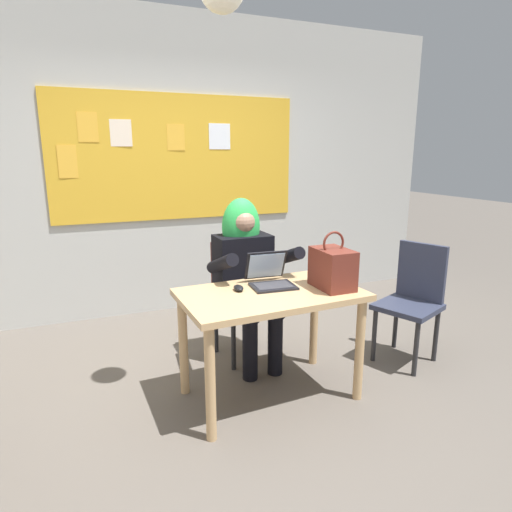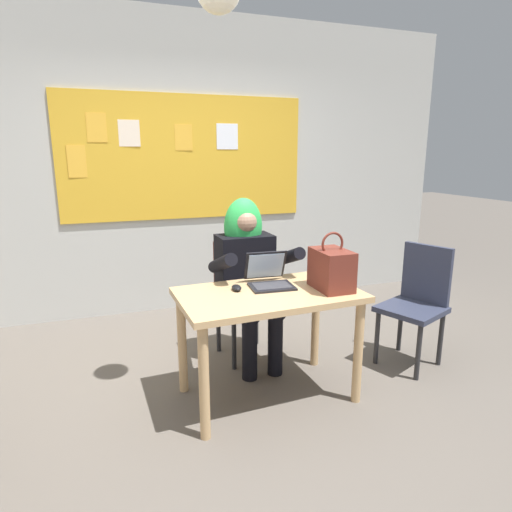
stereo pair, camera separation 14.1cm
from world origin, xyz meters
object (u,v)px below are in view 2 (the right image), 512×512
object	(u,v)px
computer_mouse	(237,288)
chair_extra_corner	(417,298)
person_costumed	(248,267)
laptop	(269,278)
handbag	(331,269)
chair_at_desk	(242,291)
desk_main	(269,308)

from	to	relation	value
computer_mouse	chair_extra_corner	xyz separation A→B (m)	(1.44, -0.01, -0.23)
person_costumed	laptop	xyz separation A→B (m)	(0.01, -0.43, 0.03)
laptop	handbag	size ratio (longest dim) A/B	0.87
handbag	chair_extra_corner	size ratio (longest dim) A/B	0.41
person_costumed	chair_extra_corner	world-z (taller)	person_costumed
chair_at_desk	chair_extra_corner	world-z (taller)	same
computer_mouse	handbag	distance (m)	0.62
laptop	chair_extra_corner	xyz separation A→B (m)	(1.20, -0.04, -0.27)
desk_main	handbag	distance (m)	0.48
chair_at_desk	person_costumed	world-z (taller)	person_costumed
chair_at_desk	computer_mouse	size ratio (longest dim) A/B	8.83
desk_main	laptop	xyz separation A→B (m)	(0.06, 0.14, 0.16)
desk_main	laptop	bearing A→B (deg)	67.45
person_costumed	laptop	bearing A→B (deg)	-0.38
chair_at_desk	computer_mouse	xyz separation A→B (m)	(-0.22, -0.60, 0.23)
laptop	computer_mouse	size ratio (longest dim) A/B	3.18
desk_main	handbag	bearing A→B (deg)	-10.64
person_costumed	computer_mouse	bearing A→B (deg)	-27.84
desk_main	computer_mouse	bearing A→B (deg)	151.42
chair_at_desk	person_costumed	distance (m)	0.27
handbag	computer_mouse	bearing A→B (deg)	163.34
person_costumed	chair_extra_corner	bearing A→B (deg)	67.07
laptop	computer_mouse	world-z (taller)	laptop
handbag	person_costumed	bearing A→B (deg)	118.92
desk_main	chair_at_desk	size ratio (longest dim) A/B	1.28
person_costumed	computer_mouse	distance (m)	0.52
computer_mouse	person_costumed	bearing A→B (deg)	68.43
chair_extra_corner	laptop	bearing A→B (deg)	-24.62
chair_extra_corner	person_costumed	bearing A→B (deg)	-44.01
desk_main	person_costumed	bearing A→B (deg)	85.07
chair_at_desk	handbag	distance (m)	0.92
person_costumed	computer_mouse	xyz separation A→B (m)	(-0.23, -0.47, 0.00)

